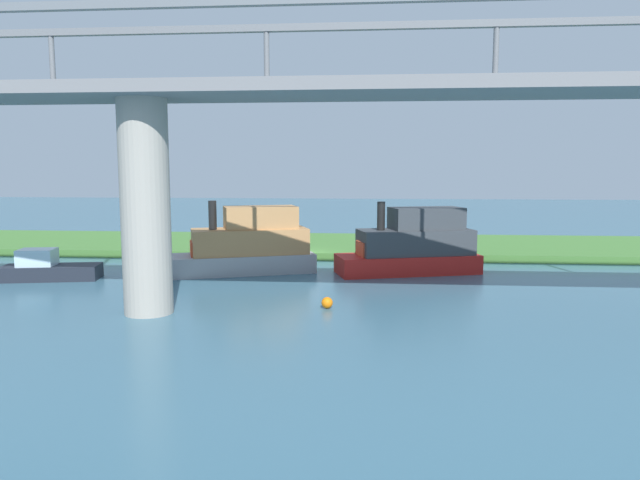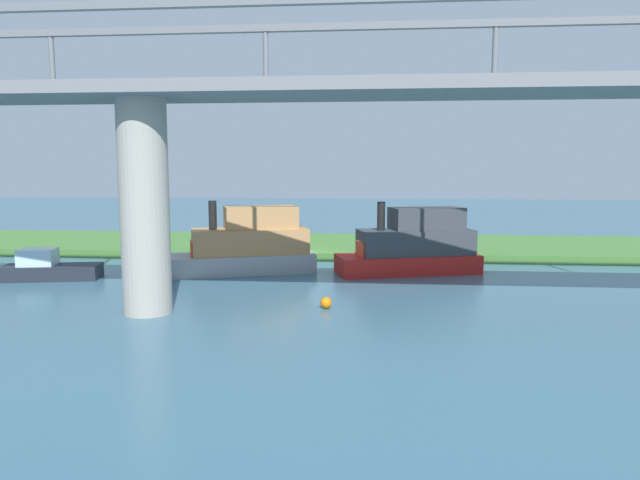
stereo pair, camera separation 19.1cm
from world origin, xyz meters
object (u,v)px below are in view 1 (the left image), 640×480
(riverboat_paddlewheel, at_px, (412,247))
(motorboat_red, at_px, (48,269))
(mooring_post, at_px, (289,242))
(marker_buoy, at_px, (327,303))
(bridge_pylon, at_px, (145,208))
(person_on_bank, at_px, (373,241))
(pontoon_yellow, at_px, (247,246))

(riverboat_paddlewheel, relative_size, motorboat_red, 1.61)
(mooring_post, height_order, marker_buoy, mooring_post)
(riverboat_paddlewheel, relative_size, marker_buoy, 17.29)
(bridge_pylon, xyz_separation_m, motorboat_red, (8.34, -6.74, -3.84))
(bridge_pylon, bearing_deg, mooring_post, -102.84)
(person_on_bank, relative_size, motorboat_red, 0.26)
(pontoon_yellow, xyz_separation_m, marker_buoy, (-5.33, 8.44, -1.32))
(person_on_bank, height_order, motorboat_red, person_on_bank)
(person_on_bank, relative_size, riverboat_paddlewheel, 0.16)
(bridge_pylon, height_order, marker_buoy, bridge_pylon)
(person_on_bank, bearing_deg, riverboat_paddlewheel, 113.06)
(riverboat_paddlewheel, xyz_separation_m, motorboat_red, (20.11, 3.83, -0.94))
(riverboat_paddlewheel, height_order, pontoon_yellow, pontoon_yellow)
(bridge_pylon, xyz_separation_m, marker_buoy, (-7.45, -1.46, -4.20))
(pontoon_yellow, bearing_deg, person_on_bank, -140.65)
(riverboat_paddlewheel, distance_m, marker_buoy, 10.17)
(bridge_pylon, relative_size, marker_buoy, 17.81)
(bridge_pylon, xyz_separation_m, person_on_bank, (-9.49, -15.93, -3.25))
(riverboat_paddlewheel, bearing_deg, motorboat_red, 10.79)
(mooring_post, distance_m, marker_buoy, 15.28)
(mooring_post, bearing_deg, person_on_bank, 176.79)
(motorboat_red, bearing_deg, marker_buoy, 161.50)
(bridge_pylon, height_order, person_on_bank, bridge_pylon)
(person_on_bank, height_order, riverboat_paddlewheel, riverboat_paddlewheel)
(pontoon_yellow, bearing_deg, motorboat_red, 16.78)
(person_on_bank, xyz_separation_m, marker_buoy, (2.03, 14.47, -0.95))
(person_on_bank, bearing_deg, bridge_pylon, 59.23)
(riverboat_paddlewheel, bearing_deg, person_on_bank, -66.94)
(bridge_pylon, xyz_separation_m, riverboat_paddlewheel, (-11.77, -10.57, -2.90))
(person_on_bank, bearing_deg, marker_buoy, 82.01)
(mooring_post, relative_size, pontoon_yellow, 0.11)
(mooring_post, height_order, motorboat_red, motorboat_red)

